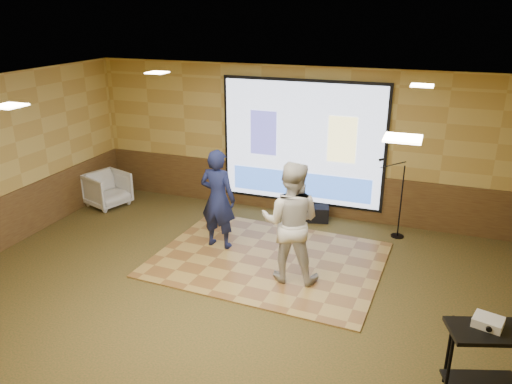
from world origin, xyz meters
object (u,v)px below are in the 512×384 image
(duffel_bag, at_px, (316,214))
(player_left, at_px, (218,199))
(dance_floor, at_px, (268,259))
(projector, at_px, (488,322))
(player_right, at_px, (291,222))
(av_table, at_px, (489,353))
(banquet_chair, at_px, (107,189))
(projector_screen, at_px, (302,144))
(mic_stand, at_px, (397,212))

(duffel_bag, bearing_deg, player_left, -128.03)
(dance_floor, bearing_deg, projector, -35.05)
(player_right, xyz_separation_m, av_table, (2.70, -1.79, -0.34))
(banquet_chair, bearing_deg, projector_screen, -56.80)
(dance_floor, relative_size, duffel_bag, 7.70)
(dance_floor, distance_m, banquet_chair, 4.23)
(player_right, height_order, av_table, player_right)
(dance_floor, xyz_separation_m, duffel_bag, (0.37, 1.91, 0.14))
(dance_floor, xyz_separation_m, player_right, (0.51, -0.47, 0.97))
(dance_floor, bearing_deg, mic_stand, 41.83)
(av_table, bearing_deg, mic_stand, 107.98)
(duffel_bag, bearing_deg, projector, -55.92)
(projector_screen, height_order, duffel_bag, projector_screen)
(dance_floor, xyz_separation_m, mic_stand, (1.92, 1.72, 0.48))
(projector_screen, bearing_deg, player_right, -78.00)
(projector_screen, height_order, player_left, projector_screen)
(mic_stand, bearing_deg, duffel_bag, -162.69)
(banquet_chair, bearing_deg, player_left, -88.98)
(banquet_chair, bearing_deg, dance_floor, -87.13)
(player_right, bearing_deg, av_table, 140.76)
(av_table, xyz_separation_m, duffel_bag, (-2.84, 4.18, -0.49))
(projector, height_order, duffel_bag, projector)
(projector_screen, relative_size, player_right, 1.74)
(projector, bearing_deg, av_table, -30.07)
(projector_screen, xyz_separation_m, banquet_chair, (-4.00, -1.01, -1.11))
(projector_screen, relative_size, mic_stand, 2.22)
(projector, bearing_deg, mic_stand, 123.07)
(dance_floor, height_order, player_right, player_right)
(player_left, height_order, banquet_chair, player_left)
(mic_stand, bearing_deg, player_left, -127.55)
(projector, bearing_deg, player_left, 165.56)
(player_right, xyz_separation_m, projector, (2.65, -1.74, -0.01))
(av_table, relative_size, banquet_chair, 1.15)
(dance_floor, bearing_deg, player_right, -42.76)
(player_right, bearing_deg, player_left, -29.09)
(mic_stand, relative_size, duffel_bag, 3.10)
(player_right, bearing_deg, duffel_bag, -92.08)
(mic_stand, bearing_deg, av_table, -47.42)
(player_left, bearing_deg, av_table, 152.55)
(player_left, bearing_deg, duffel_bag, -125.27)
(av_table, height_order, mic_stand, mic_stand)
(av_table, relative_size, projector, 3.23)
(projector_screen, distance_m, duffel_bag, 1.41)
(dance_floor, distance_m, player_right, 1.19)
(projector_screen, bearing_deg, player_left, -115.12)
(mic_stand, distance_m, duffel_bag, 1.60)
(player_left, height_order, av_table, player_left)
(projector_screen, bearing_deg, projector, -53.88)
(player_left, height_order, player_right, player_right)
(dance_floor, distance_m, av_table, 3.98)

